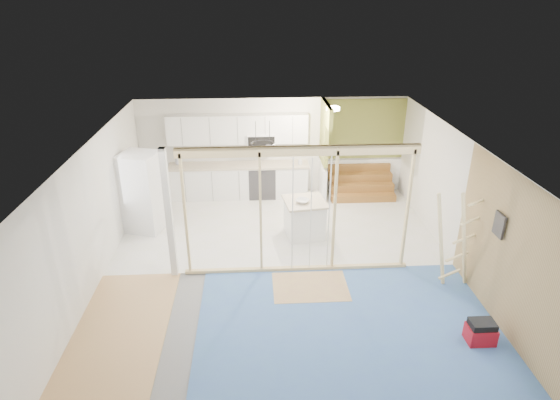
{
  "coord_description": "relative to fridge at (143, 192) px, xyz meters",
  "views": [
    {
      "loc": [
        -0.49,
        -7.89,
        5.12
      ],
      "look_at": [
        0.0,
        0.6,
        1.28
      ],
      "focal_mm": 30.0,
      "sensor_mm": 36.0,
      "label": 1
    }
  ],
  "objects": [
    {
      "name": "pot_rack",
      "position": [
        2.72,
        -0.09,
        1.07
      ],
      "size": [
        0.52,
        0.52,
        0.72
      ],
      "color": "black",
      "rests_on": "room"
    },
    {
      "name": "soap_bottle_a",
      "position": [
        0.52,
        1.83,
        0.17
      ],
      "size": [
        0.17,
        0.17,
        0.34
      ],
      "primitive_type": "imported",
      "rotation": [
        0.0,
        0.0,
        0.42
      ],
      "color": "#A1A4B4",
      "rests_on": "base_cabinets"
    },
    {
      "name": "ceiling_light",
      "position": [
        4.42,
        1.02,
        1.62
      ],
      "size": [
        0.32,
        0.32,
        0.08
      ],
      "primitive_type": "cylinder",
      "color": "#FFEABF",
      "rests_on": "room"
    },
    {
      "name": "room",
      "position": [
        3.02,
        -1.98,
        0.38
      ],
      "size": [
        7.01,
        8.01,
        2.61
      ],
      "color": "slate",
      "rests_on": "ground"
    },
    {
      "name": "ladder",
      "position": [
        6.12,
        -2.68,
        0.06
      ],
      "size": [
        1.03,
        0.17,
        1.93
      ],
      "rotation": [
        0.0,
        0.0,
        0.28
      ],
      "color": "#E1CA89",
      "rests_on": "room"
    },
    {
      "name": "green_partition",
      "position": [
        5.07,
        1.68,
        0.02
      ],
      "size": [
        2.25,
        1.51,
        2.6
      ],
      "color": "olive",
      "rests_on": "room"
    },
    {
      "name": "soap_bottle_b",
      "position": [
        3.72,
        1.61,
        0.1
      ],
      "size": [
        0.11,
        0.11,
        0.19
      ],
      "primitive_type": "imported",
      "rotation": [
        0.0,
        0.0,
        0.35
      ],
      "color": "silver",
      "rests_on": "base_cabinets"
    },
    {
      "name": "fridge",
      "position": [
        0.0,
        0.0,
        0.0
      ],
      "size": [
        1.0,
        0.96,
        1.85
      ],
      "rotation": [
        0.0,
        0.0,
        -0.28
      ],
      "color": "silver",
      "rests_on": "room"
    },
    {
      "name": "floor_overlays",
      "position": [
        3.1,
        -1.92,
        -0.91
      ],
      "size": [
        7.0,
        8.0,
        0.03
      ],
      "color": "silver",
      "rests_on": "room"
    },
    {
      "name": "stud_frame",
      "position": [
        2.75,
        -1.98,
        0.68
      ],
      "size": [
        4.66,
        0.14,
        2.6
      ],
      "color": "#D8C684",
      "rests_on": "room"
    },
    {
      "name": "bowl",
      "position": [
        3.56,
        -0.63,
        -0.02
      ],
      "size": [
        0.38,
        0.38,
        0.07
      ],
      "primitive_type": "imported",
      "rotation": [
        0.0,
        0.0,
        -0.43
      ],
      "color": "silver",
      "rests_on": "island"
    },
    {
      "name": "electrical_panel",
      "position": [
        6.45,
        -3.38,
        0.73
      ],
      "size": [
        0.04,
        0.3,
        0.4
      ],
      "primitive_type": "cube",
      "color": "#36363A",
      "rests_on": "room"
    },
    {
      "name": "island",
      "position": [
        3.62,
        -0.55,
        -0.49
      ],
      "size": [
        1.0,
        1.0,
        0.87
      ],
      "rotation": [
        0.0,
        0.0,
        0.13
      ],
      "color": "white",
      "rests_on": "room"
    },
    {
      "name": "sheathing_panel",
      "position": [
        6.5,
        -3.98,
        0.38
      ],
      "size": [
        0.02,
        4.0,
        2.6
      ],
      "primitive_type": "cube",
      "color": "tan",
      "rests_on": "room"
    },
    {
      "name": "upper_cabinets",
      "position": [
        2.19,
        1.83,
        0.9
      ],
      "size": [
        3.6,
        0.41,
        0.85
      ],
      "color": "white",
      "rests_on": "room"
    },
    {
      "name": "base_cabinets",
      "position": [
        1.42,
        1.38,
        -0.46
      ],
      "size": [
        4.45,
        2.24,
        0.93
      ],
      "color": "white",
      "rests_on": "room"
    },
    {
      "name": "toolbox",
      "position": [
        6.02,
        -4.22,
        -0.73
      ],
      "size": [
        0.43,
        0.32,
        0.4
      ],
      "rotation": [
        0.0,
        0.0,
        -0.01
      ],
      "color": "maroon",
      "rests_on": "room"
    }
  ]
}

